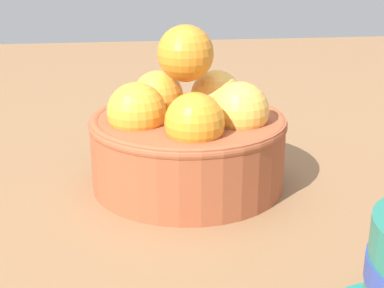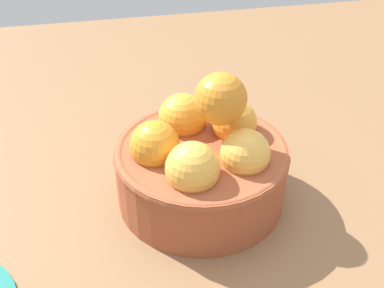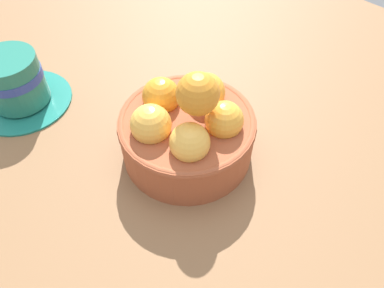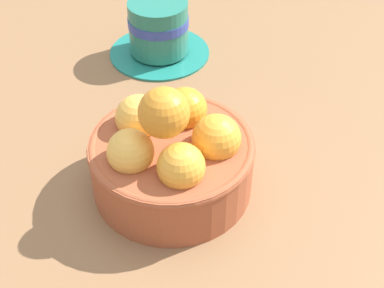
# 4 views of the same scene
# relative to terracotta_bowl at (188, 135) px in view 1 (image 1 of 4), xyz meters

# --- Properties ---
(ground_plane) EXTENTS (1.41, 0.99, 0.04)m
(ground_plane) POSITION_rel_terracotta_bowl_xyz_m (0.00, 0.00, -0.06)
(ground_plane) COLOR brown
(terracotta_bowl) EXTENTS (0.16, 0.16, 0.13)m
(terracotta_bowl) POSITION_rel_terracotta_bowl_xyz_m (0.00, 0.00, 0.00)
(terracotta_bowl) COLOR #9E4C2D
(terracotta_bowl) RESTS_ON ground_plane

